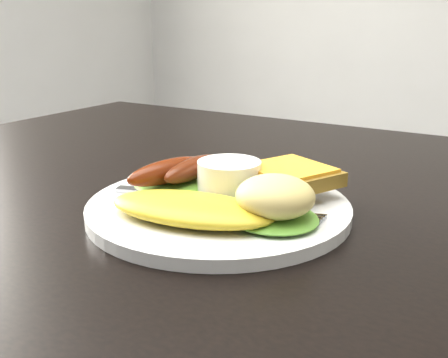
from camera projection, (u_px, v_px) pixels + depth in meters
dining_table at (289, 216)px, 0.55m from camera, size 1.20×0.80×0.04m
plate at (219, 208)px, 0.50m from camera, size 0.25×0.25×0.01m
lettuce_left at (179, 184)px, 0.54m from camera, size 0.12×0.11×0.01m
lettuce_right at (271, 217)px, 0.45m from camera, size 0.11×0.10×0.01m
omelette at (191, 209)px, 0.45m from camera, size 0.16×0.10×0.02m
sausage_a at (169, 171)px, 0.53m from camera, size 0.05×0.10×0.02m
sausage_b at (193, 168)px, 0.54m from camera, size 0.02×0.09×0.02m
ramekin at (229, 179)px, 0.51m from camera, size 0.07×0.07×0.04m
toast_a at (270, 183)px, 0.53m from camera, size 0.08×0.08×0.01m
toast_b at (289, 176)px, 0.51m from camera, size 0.11×0.11×0.01m
potato_salad at (275, 196)px, 0.44m from camera, size 0.08×0.08×0.04m
fork at (192, 195)px, 0.51m from camera, size 0.15×0.06×0.00m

